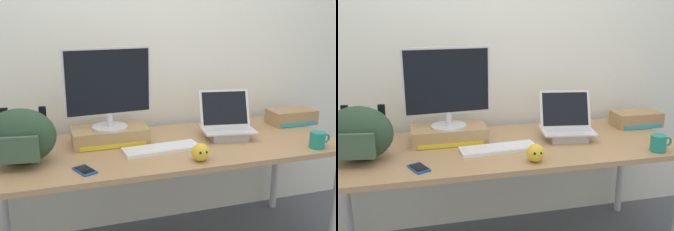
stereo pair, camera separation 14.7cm
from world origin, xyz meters
The scene contains 11 objects.
back_wall centered at (0.00, 0.50, 1.30)m, with size 7.00×0.10×2.60m, color silver.
desk centered at (0.00, 0.00, 0.67)m, with size 2.07×0.79×0.73m.
toner_box_yellow centered at (-0.32, 0.13, 0.78)m, with size 0.45×0.23×0.10m.
desktop_monitor centered at (-0.32, 0.13, 1.07)m, with size 0.51×0.21×0.48m.
open_laptop centered at (0.40, 0.03, 0.79)m, with size 0.35×0.29×0.28m.
external_keyboard centered at (-0.06, -0.08, 0.74)m, with size 0.45×0.17×0.02m.
messenger_backpack centered at (-0.81, -0.05, 0.88)m, with size 0.39×0.30×0.29m.
coffee_mug centered at (0.81, -0.31, 0.78)m, with size 0.13×0.09×0.10m.
cell_phone centered at (-0.51, -0.25, 0.74)m, with size 0.12×0.15×0.01m.
plush_toy centered at (0.09, -0.29, 0.78)m, with size 0.10×0.10×0.10m.
toner_box_cyan centered at (0.96, 0.17, 0.78)m, with size 0.32×0.18×0.10m.
Camera 1 is at (-0.67, -2.10, 1.51)m, focal length 42.01 mm.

